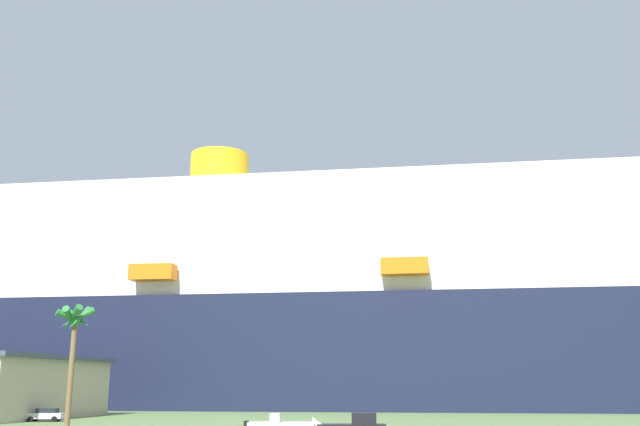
% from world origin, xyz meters
% --- Properties ---
extents(ground_plane, '(600.00, 600.00, 0.00)m').
position_xyz_m(ground_plane, '(0.00, 30.00, 0.00)').
color(ground_plane, '#567042').
extents(cruise_ship, '(300.27, 42.67, 58.83)m').
position_xyz_m(cruise_ship, '(12.56, 67.44, 17.96)').
color(cruise_ship, '#191E38').
rests_on(cruise_ship, ground_plane).
extents(palm_tree, '(3.80, 3.54, 11.86)m').
position_xyz_m(palm_tree, '(-19.54, -4.50, 9.54)').
color(palm_tree, brown).
rests_on(palm_tree, ground_plane).
extents(parked_car_silver_sedan, '(4.58, 2.58, 1.58)m').
position_xyz_m(parked_car_silver_sedan, '(-32.87, 17.29, 0.83)').
color(parked_car_silver_sedan, silver).
rests_on(parked_car_silver_sedan, ground_plane).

